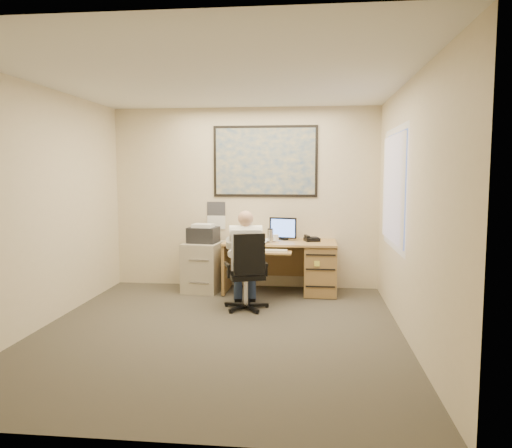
# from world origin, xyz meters

# --- Properties ---
(room_shell) EXTENTS (4.00, 4.50, 2.70)m
(room_shell) POSITION_xyz_m (0.00, 0.00, 1.35)
(room_shell) COLOR #3D392F
(room_shell) RESTS_ON ground
(desk) EXTENTS (1.60, 0.97, 1.07)m
(desk) POSITION_xyz_m (0.90, 1.90, 0.44)
(desk) COLOR tan
(desk) RESTS_ON ground
(world_map) EXTENTS (1.56, 0.03, 1.06)m
(world_map) POSITION_xyz_m (0.31, 2.23, 1.90)
(world_map) COLOR #1E4C93
(world_map) RESTS_ON room_shell
(wall_calendar) EXTENTS (0.28, 0.01, 0.42)m
(wall_calendar) POSITION_xyz_m (-0.44, 2.24, 1.08)
(wall_calendar) COLOR white
(wall_calendar) RESTS_ON room_shell
(window_blinds) EXTENTS (0.06, 1.40, 1.30)m
(window_blinds) POSITION_xyz_m (1.97, 0.80, 1.55)
(window_blinds) COLOR #EFE7CF
(window_blinds) RESTS_ON room_shell
(filing_cabinet) EXTENTS (0.59, 0.68, 0.99)m
(filing_cabinet) POSITION_xyz_m (-0.56, 1.87, 0.42)
(filing_cabinet) COLOR #ADA38B
(filing_cabinet) RESTS_ON ground
(office_chair) EXTENTS (0.75, 0.75, 0.99)m
(office_chair) POSITION_xyz_m (0.17, 0.91, 0.29)
(office_chair) COLOR black
(office_chair) RESTS_ON ground
(person) EXTENTS (0.64, 0.82, 1.26)m
(person) POSITION_xyz_m (0.18, 0.98, 0.63)
(person) COLOR white
(person) RESTS_ON office_chair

